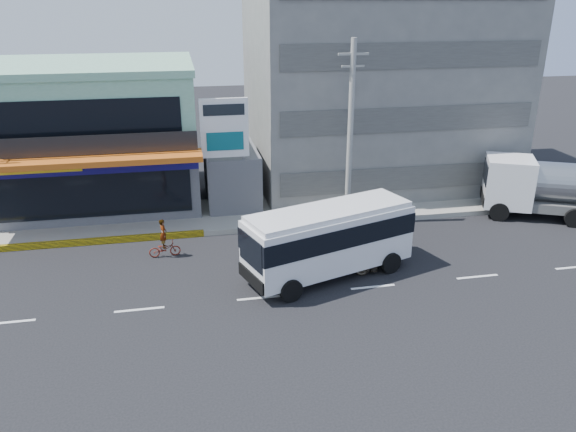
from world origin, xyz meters
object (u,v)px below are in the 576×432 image
object	(u,v)px
shop_building	(93,138)
sedan	(329,248)
concrete_building	(376,76)
tanker_truck	(557,188)
minibus	(329,236)
satellite_dish	(232,150)
billboard	(225,135)
utility_pole_near	(350,133)
motorcycle_rider	(164,244)

from	to	relation	value
shop_building	sedan	size ratio (longest dim) A/B	2.51
concrete_building	tanker_truck	world-z (taller)	concrete_building
minibus	tanker_truck	world-z (taller)	tanker_truck
satellite_dish	tanker_truck	bearing A→B (deg)	-15.92
concrete_building	billboard	bearing A→B (deg)	-151.08
billboard	utility_pole_near	xyz separation A→B (m)	(6.50, -1.80, 0.22)
shop_building	sedan	bearing A→B (deg)	-44.16
utility_pole_near	motorcycle_rider	bearing A→B (deg)	-166.16
concrete_building	billboard	xyz separation A→B (m)	(-10.50, -5.80, -2.07)
billboard	tanker_truck	world-z (taller)	billboard
satellite_dish	utility_pole_near	world-z (taller)	utility_pole_near
shop_building	minibus	bearing A→B (deg)	-47.64
utility_pole_near	tanker_truck	world-z (taller)	utility_pole_near
shop_building	motorcycle_rider	xyz separation A→B (m)	(4.00, -9.01, -3.35)
minibus	shop_building	bearing A→B (deg)	132.36
sedan	motorcycle_rider	distance (m)	8.04
shop_building	utility_pole_near	xyz separation A→B (m)	(14.00, -6.55, 1.15)
shop_building	tanker_truck	world-z (taller)	shop_building
utility_pole_near	sedan	world-z (taller)	utility_pole_near
billboard	concrete_building	bearing A→B (deg)	28.92
sedan	tanker_truck	distance (m)	14.58
concrete_building	tanker_truck	size ratio (longest dim) A/B	1.82
satellite_dish	minibus	world-z (taller)	satellite_dish
tanker_truck	minibus	bearing A→B (deg)	-163.10
satellite_dish	motorcycle_rider	world-z (taller)	satellite_dish
minibus	sedan	xyz separation A→B (m)	(0.34, 1.09, -1.10)
utility_pole_near	shop_building	bearing A→B (deg)	154.94
utility_pole_near	tanker_truck	xyz separation A→B (m)	(11.86, -1.49, -3.34)
satellite_dish	motorcycle_rider	distance (m)	7.83
satellite_dish	utility_pole_near	bearing A→B (deg)	-30.96
sedan	motorcycle_rider	xyz separation A→B (m)	(-7.69, 2.34, -0.20)
utility_pole_near	sedan	distance (m)	6.85
concrete_building	utility_pole_near	size ratio (longest dim) A/B	1.60
billboard	motorcycle_rider	world-z (taller)	billboard
shop_building	tanker_truck	distance (m)	27.16
billboard	sedan	bearing A→B (deg)	-57.62
shop_building	concrete_building	xyz separation A→B (m)	(18.00, 1.05, 3.00)
sedan	tanker_truck	size ratio (longest dim) A/B	0.56
shop_building	billboard	bearing A→B (deg)	-32.32
tanker_truck	satellite_dish	bearing A→B (deg)	164.08
motorcycle_rider	sedan	bearing A→B (deg)	-16.94
shop_building	minibus	world-z (taller)	shop_building
utility_pole_near	satellite_dish	bearing A→B (deg)	149.04
minibus	tanker_truck	distance (m)	15.16
shop_building	utility_pole_near	distance (m)	15.50
billboard	utility_pole_near	bearing A→B (deg)	-15.48
motorcycle_rider	billboard	bearing A→B (deg)	50.61
billboard	motorcycle_rider	size ratio (longest dim) A/B	3.54
billboard	satellite_dish	bearing A→B (deg)	74.48
concrete_building	tanker_truck	distance (m)	13.09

